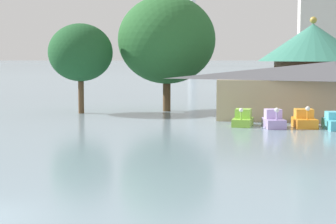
# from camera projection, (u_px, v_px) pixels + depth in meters

# --- Properties ---
(pedal_boat_lime) EXTENTS (1.54, 2.66, 1.48)m
(pedal_boat_lime) POSITION_uv_depth(u_px,v_px,m) (243.00, 119.00, 44.70)
(pedal_boat_lime) COLOR #8CCC3F
(pedal_boat_lime) RESTS_ON ground
(pedal_boat_lavender) EXTENTS (1.91, 2.78, 1.61)m
(pedal_boat_lavender) POSITION_uv_depth(u_px,v_px,m) (274.00, 120.00, 43.53)
(pedal_boat_lavender) COLOR #B299D8
(pedal_boat_lavender) RESTS_ON ground
(pedal_boat_orange) EXTENTS (1.95, 2.96, 1.69)m
(pedal_boat_orange) POSITION_uv_depth(u_px,v_px,m) (304.00, 120.00, 43.78)
(pedal_boat_orange) COLOR orange
(pedal_boat_orange) RESTS_ON ground
(pedal_boat_cyan) EXTENTS (1.91, 3.12, 1.71)m
(pedal_boat_cyan) POSITION_uv_depth(u_px,v_px,m) (336.00, 122.00, 42.69)
(pedal_boat_cyan) COLOR #4CB7CC
(pedal_boat_cyan) RESTS_ON ground
(boathouse) EXTENTS (20.73, 6.03, 4.96)m
(boathouse) POSITION_uv_depth(u_px,v_px,m) (334.00, 89.00, 48.47)
(boathouse) COLOR tan
(boathouse) RESTS_ON ground
(green_roof_pavilion) EXTENTS (11.02, 11.02, 9.36)m
(green_roof_pavilion) POSITION_uv_depth(u_px,v_px,m) (313.00, 59.00, 58.57)
(green_roof_pavilion) COLOR brown
(green_roof_pavilion) RESTS_ON ground
(shoreline_tree_tall_left) EXTENTS (6.05, 6.05, 8.45)m
(shoreline_tree_tall_left) POSITION_uv_depth(u_px,v_px,m) (80.00, 53.00, 54.30)
(shoreline_tree_tall_left) COLOR brown
(shoreline_tree_tall_left) RESTS_ON ground
(shoreline_tree_mid) EXTENTS (9.53, 9.53, 11.30)m
(shoreline_tree_mid) POSITION_uv_depth(u_px,v_px,m) (167.00, 40.00, 56.46)
(shoreline_tree_mid) COLOR brown
(shoreline_tree_mid) RESTS_ON ground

